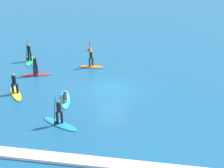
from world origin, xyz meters
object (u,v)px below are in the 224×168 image
surfer_on_blue_board (60,119)px  marker_buoy (90,49)px  surfer_on_orange_board (91,63)px  surfer_on_yellow_board (15,89)px  surfer_on_green_board (30,57)px  surfer_on_red_board (36,70)px  surfer_on_teal_board (65,99)px

surfer_on_blue_board → marker_buoy: size_ratio=2.66×
surfer_on_orange_board → surfer_on_yellow_board: surfer_on_yellow_board is taller
surfer_on_orange_board → surfer_on_green_board: bearing=-7.5°
surfer_on_red_board → surfer_on_orange_board: size_ratio=1.17×
surfer_on_orange_board → surfer_on_green_board: surfer_on_green_board is taller
surfer_on_red_board → marker_buoy: size_ratio=2.47×
surfer_on_green_board → surfer_on_blue_board: bearing=-161.7°
surfer_on_red_board → surfer_on_yellow_board: surfer_on_red_board is taller
marker_buoy → surfer_on_blue_board: bearing=-84.1°
surfer_on_red_board → surfer_on_green_board: (-2.01, 3.43, -0.02)m
surfer_on_green_board → surfer_on_yellow_board: 7.73m
surfer_on_teal_board → surfer_on_blue_board: 3.74m
surfer_on_yellow_board → surfer_on_teal_board: surfer_on_yellow_board is taller
marker_buoy → surfer_on_yellow_board: bearing=-105.7°
surfer_on_red_board → marker_buoy: surfer_on_red_board is taller
surfer_on_orange_board → surfer_on_red_board: bearing=29.4°
surfer_on_orange_board → surfer_on_teal_board: surfer_on_orange_board is taller
surfer_on_red_board → surfer_on_yellow_board: size_ratio=0.96×
surfer_on_blue_board → marker_buoy: 16.20m
surfer_on_green_board → marker_buoy: size_ratio=2.56×
surfer_on_green_board → surfer_on_blue_board: (6.91, -11.52, -0.03)m
surfer_on_red_board → surfer_on_teal_board: surfer_on_red_board is taller
surfer_on_orange_board → surfer_on_blue_board: surfer_on_blue_board is taller
surfer_on_green_board → surfer_on_teal_board: (6.17, -7.87, -0.35)m
surfer_on_yellow_board → marker_buoy: size_ratio=2.57×
surfer_on_blue_board → marker_buoy: bearing=-57.4°
surfer_on_yellow_board → surfer_on_teal_board: size_ratio=0.88×
surfer_on_teal_board → surfer_on_blue_board: bearing=-6.0°
surfer_on_green_board → marker_buoy: bearing=-61.5°
surfer_on_red_board → surfer_on_orange_board: bearing=16.5°
surfer_on_orange_board → marker_buoy: bearing=-77.9°
surfer_on_teal_board → marker_buoy: size_ratio=2.90×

